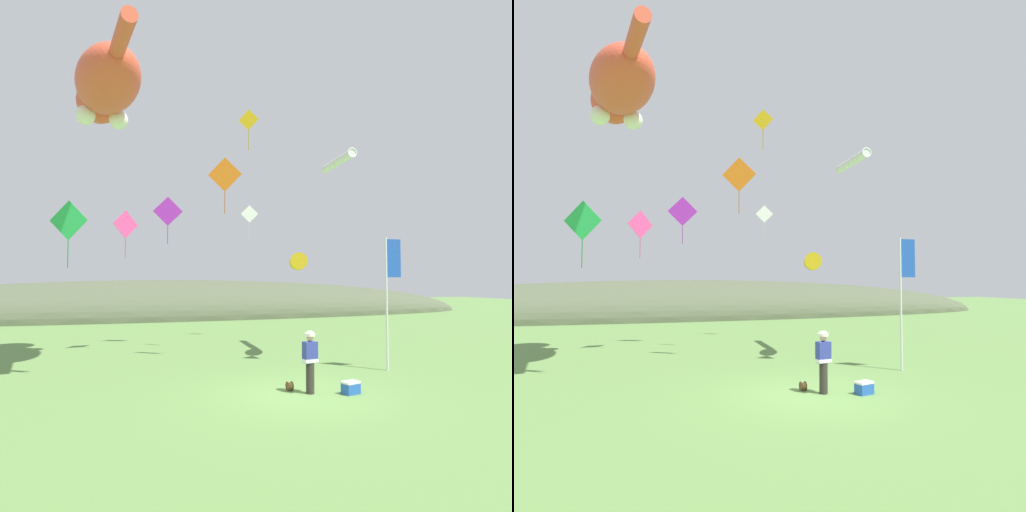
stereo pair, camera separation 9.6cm
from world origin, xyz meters
The scene contains 15 objects.
ground_plane centered at (0.00, 0.00, 0.00)m, with size 120.00×120.00×0.00m, color #5B8442.
distant_hill_ridge centered at (0.00, 29.72, 0.00)m, with size 61.60×12.44×6.51m.
festival_attendant centered at (0.38, 0.11, 0.95)m, with size 0.46×0.33×1.77m.
kite_spool centered at (-0.04, 0.63, 0.13)m, with size 0.16×0.27×0.27m.
picnic_cooler centered at (1.47, -0.28, 0.18)m, with size 0.56×0.45×0.36m.
festival_banner_pole centered at (4.61, 2.36, 3.15)m, with size 0.66×0.08×4.80m.
kite_giant_cat centered at (-5.41, 6.45, 10.83)m, with size 2.94×8.35×2.54m.
kite_fish_windsock centered at (2.45, 5.80, 4.02)m, with size 1.59×2.64×0.79m.
kite_tube_streamer centered at (4.70, 6.40, 8.67)m, with size 0.62×3.11×0.44m.
kite_diamond_pink centered at (-4.48, 9.61, 5.79)m, with size 1.14×0.67×2.20m.
kite_diamond_gold centered at (0.70, 7.27, 10.44)m, with size 0.80×0.55×1.86m.
kite_diamond_orange centered at (-0.74, 5.83, 7.54)m, with size 1.27×0.66×2.31m.
kite_diamond_green centered at (-6.47, 4.12, 5.21)m, with size 1.22×0.56×2.23m.
kite_diamond_white centered at (2.37, 12.56, 6.98)m, with size 0.97×0.24×1.89m.
kite_diamond_violet centered at (-2.41, 10.97, 6.69)m, with size 1.46×0.23×2.38m.
Camera 2 is at (-5.06, -12.05, 3.26)m, focal length 32.00 mm.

